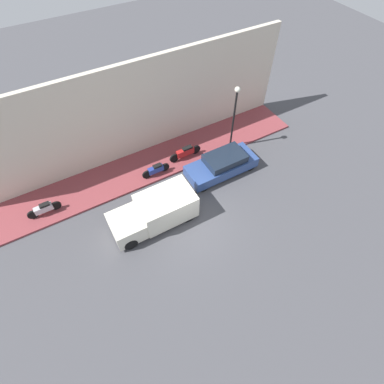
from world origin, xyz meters
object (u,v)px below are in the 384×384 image
(parked_car, at_px, (222,164))
(scooter_silver, at_px, (44,209))
(delivery_van, at_px, (154,212))
(streetlamp, at_px, (235,110))
(motorcycle_red, at_px, (185,152))
(motorcycle_blue, at_px, (156,170))

(parked_car, relative_size, scooter_silver, 2.42)
(delivery_van, height_order, streetlamp, streetlamp)
(parked_car, distance_m, streetlamp, 3.26)
(streetlamp, bearing_deg, scooter_silver, 87.62)
(motorcycle_red, distance_m, streetlamp, 3.92)
(delivery_van, xyz_separation_m, motorcycle_blue, (2.97, -1.45, -0.35))
(motorcycle_red, xyz_separation_m, streetlamp, (-0.50, -3.08, 2.38))
(parked_car, relative_size, streetlamp, 1.00)
(streetlamp, bearing_deg, motorcycle_blue, 88.73)
(delivery_van, relative_size, motorcycle_blue, 2.56)
(scooter_silver, bearing_deg, parked_car, -101.48)
(scooter_silver, relative_size, motorcycle_red, 0.83)
(parked_car, height_order, delivery_van, delivery_van)
(motorcycle_red, bearing_deg, parked_car, -146.10)
(streetlamp, bearing_deg, motorcycle_red, 80.68)
(scooter_silver, xyz_separation_m, streetlamp, (-0.49, -11.77, 2.41))
(delivery_van, height_order, scooter_silver, delivery_van)
(motorcycle_blue, relative_size, motorcycle_red, 0.81)
(motorcycle_blue, bearing_deg, scooter_silver, 86.72)
(parked_car, relative_size, motorcycle_red, 2.00)
(parked_car, distance_m, scooter_silver, 10.29)
(delivery_van, height_order, motorcycle_blue, delivery_van)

